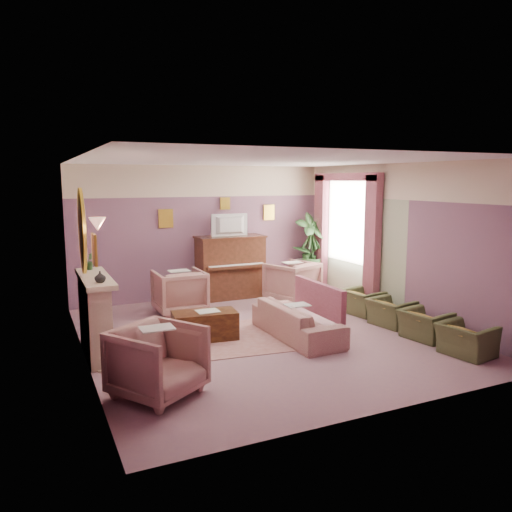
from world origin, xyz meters
name	(u,v)px	position (x,y,z in m)	size (l,w,h in m)	color
floor	(263,335)	(0.00, 0.00, 0.00)	(5.50, 6.00, 0.01)	gray
ceiling	(264,160)	(0.00, 0.00, 2.80)	(5.50, 6.00, 0.01)	white
wall_back	(203,232)	(0.00, 3.00, 1.40)	(5.50, 0.02, 2.80)	#6B4F6B
wall_front	(388,287)	(0.00, -3.00, 1.40)	(5.50, 0.02, 2.80)	#6B4F6B
wall_left	(81,262)	(-2.75, 0.00, 1.40)	(0.02, 6.00, 2.80)	#6B4F6B
wall_right	(400,241)	(2.75, 0.00, 1.40)	(0.02, 6.00, 2.80)	#6B4F6B
picture_rail_band	(202,181)	(0.00, 2.99, 2.47)	(5.50, 0.01, 0.65)	beige
stripe_panel	(356,250)	(2.73, 1.30, 1.07)	(0.01, 3.00, 2.15)	#AAB692
fireplace_surround	(95,318)	(-2.59, 0.20, 0.55)	(0.30, 1.40, 1.10)	beige
fireplace_inset	(102,327)	(-2.49, 0.20, 0.40)	(0.18, 0.72, 0.68)	black
fire_ember	(106,338)	(-2.45, 0.20, 0.22)	(0.06, 0.54, 0.10)	#F6432B
mantel_shelf	(95,278)	(-2.56, 0.20, 1.12)	(0.40, 1.55, 0.07)	beige
hearth	(111,352)	(-2.39, 0.20, 0.01)	(0.55, 1.50, 0.02)	beige
mirror_frame	(82,231)	(-2.70, 0.20, 1.80)	(0.04, 0.72, 1.20)	gold
mirror_glass	(84,231)	(-2.67, 0.20, 1.80)	(0.01, 0.60, 1.06)	white
sconce_shade	(97,224)	(-2.62, -0.85, 1.98)	(0.20, 0.20, 0.16)	#E5A07C
piano	(230,268)	(0.50, 2.68, 0.65)	(1.40, 0.60, 1.30)	#4E291A
piano_keyshelf	(237,267)	(0.50, 2.33, 0.72)	(1.30, 0.12, 0.06)	#4E291A
piano_keys	(237,265)	(0.50, 2.33, 0.76)	(1.20, 0.08, 0.02)	white
piano_top	(230,237)	(0.50, 2.68, 1.31)	(1.45, 0.65, 0.04)	#4E291A
television	(231,223)	(0.50, 2.63, 1.60)	(0.80, 0.12, 0.48)	black
print_back_left	(166,218)	(-0.80, 2.96, 1.72)	(0.30, 0.03, 0.38)	gold
print_back_right	(269,212)	(1.55, 2.96, 1.78)	(0.26, 0.03, 0.34)	gold
print_back_mid	(225,203)	(0.50, 2.96, 2.00)	(0.22, 0.03, 0.26)	gold
print_left_wall	(94,250)	(-2.71, -1.20, 1.72)	(0.03, 0.28, 0.36)	gold
window_blind	(348,219)	(2.70, 1.55, 1.70)	(0.03, 1.40, 1.80)	beige
curtain_left	(372,243)	(2.62, 0.63, 1.30)	(0.16, 0.34, 2.60)	#904758
curtain_right	(321,234)	(2.62, 2.47, 1.30)	(0.16, 0.34, 2.60)	#904758
pelmet	(346,177)	(2.62, 1.55, 2.56)	(0.16, 2.20, 0.16)	#904758
mantel_plant	(90,261)	(-2.55, 0.75, 1.29)	(0.16, 0.16, 0.28)	#295125
mantel_vase	(100,277)	(-2.55, -0.30, 1.23)	(0.16, 0.16, 0.16)	beige
area_rug	(215,339)	(-0.80, 0.11, 0.01)	(2.50, 1.80, 0.01)	#A87069
coffee_table	(205,326)	(-0.93, 0.20, 0.23)	(1.00, 0.50, 0.45)	#3D1F0D
table_paper	(208,311)	(-0.88, 0.20, 0.46)	(0.35, 0.28, 0.01)	beige
sofa	(297,314)	(0.44, -0.32, 0.38)	(0.62, 1.86, 0.75)	tan
sofa_throw	(319,298)	(0.84, -0.32, 0.60)	(0.09, 1.41, 0.52)	#904758
floral_armchair_left	(179,289)	(-0.86, 1.87, 0.46)	(0.88, 0.88, 0.92)	tan
floral_armchair_right	(292,279)	(1.53, 1.82, 0.46)	(0.88, 0.88, 0.92)	tan
floral_armchair_front	(158,358)	(-2.11, -1.56, 0.46)	(0.88, 0.88, 0.92)	tan
olive_chair_a	(467,335)	(2.24, -2.07, 0.31)	(0.50, 0.71, 0.62)	#49502D
olive_chair_b	(425,320)	(2.24, -1.25, 0.31)	(0.50, 0.71, 0.62)	#49502D
olive_chair_c	(391,308)	(2.24, -0.43, 0.31)	(0.50, 0.71, 0.62)	#49502D
olive_chair_d	(362,298)	(2.24, 0.39, 0.31)	(0.50, 0.71, 0.62)	#49502D
side_table	(306,275)	(2.35, 2.64, 0.35)	(0.52, 0.52, 0.70)	silver
side_plant_big	(306,252)	(2.35, 2.64, 0.87)	(0.30, 0.30, 0.34)	#295125
side_plant_small	(313,254)	(2.47, 2.54, 0.84)	(0.16, 0.16, 0.28)	#295125
palm_pot	(311,283)	(2.40, 2.52, 0.17)	(0.34, 0.34, 0.34)	maroon
palm_plant	(311,245)	(2.40, 2.52, 1.06)	(0.76, 0.76, 1.44)	#295125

